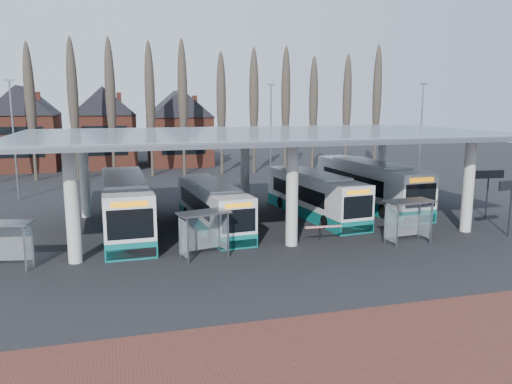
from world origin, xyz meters
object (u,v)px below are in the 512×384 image
object	(u,v)px
bus_2	(314,195)
shelter_2	(407,212)
shelter_0	(6,235)
shelter_1	(203,224)
bus_1	(212,207)
bus_0	(125,206)
bus_3	(369,185)

from	to	relation	value
bus_2	shelter_2	bearing A→B (deg)	-79.44
shelter_0	shelter_2	size ratio (longest dim) A/B	0.95
shelter_0	shelter_1	bearing A→B (deg)	6.69
bus_1	shelter_0	world-z (taller)	bus_1
bus_1	shelter_1	bearing A→B (deg)	-110.25
bus_1	shelter_0	xyz separation A→B (m)	(-11.53, -5.53, 0.34)
bus_0	bus_3	size ratio (longest dim) A/B	0.97
bus_3	shelter_2	world-z (taller)	bus_3
bus_0	bus_1	world-z (taller)	bus_0
bus_0	bus_3	bearing A→B (deg)	7.39
bus_2	shelter_2	world-z (taller)	bus_2
bus_3	shelter_0	world-z (taller)	bus_3
bus_1	shelter_1	size ratio (longest dim) A/B	3.69
bus_1	shelter_2	distance (m)	12.47
bus_2	bus_1	bearing A→B (deg)	-175.59
shelter_0	bus_2	bearing A→B (deg)	31.04
bus_0	shelter_0	distance (m)	8.49
bus_1	shelter_0	distance (m)	12.80
bus_0	bus_2	xyz separation A→B (m)	(13.49, 0.91, -0.17)
bus_0	shelter_1	distance (m)	7.92
shelter_1	shelter_0	bearing A→B (deg)	160.79
bus_1	bus_2	world-z (taller)	bus_2
bus_2	bus_3	xyz separation A→B (m)	(5.55, 2.03, 0.21)
bus_1	bus_3	size ratio (longest dim) A/B	0.83
bus_1	shelter_0	bearing A→B (deg)	-159.52
bus_1	bus_3	bearing A→B (deg)	9.56
bus_1	bus_2	bearing A→B (deg)	5.58
bus_1	bus_3	world-z (taller)	bus_3
bus_1	shelter_2	world-z (taller)	bus_1
shelter_1	shelter_2	distance (m)	12.11
bus_0	shelter_0	size ratio (longest dim) A/B	4.61
bus_0	shelter_2	bearing A→B (deg)	-26.31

